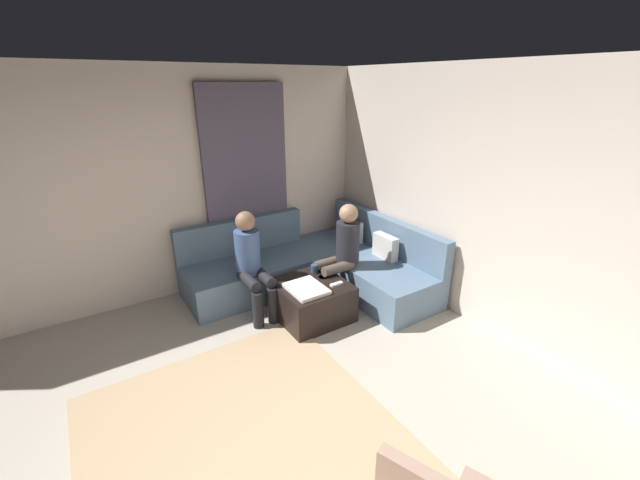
% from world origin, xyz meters
% --- Properties ---
extents(wall_back, '(6.00, 0.12, 2.70)m').
position_xyz_m(wall_back, '(0.00, 2.94, 1.35)').
color(wall_back, beige).
rests_on(wall_back, ground_plane).
extents(wall_left, '(0.12, 6.00, 2.70)m').
position_xyz_m(wall_left, '(-2.94, 0.00, 1.35)').
color(wall_left, beige).
rests_on(wall_left, ground_plane).
extents(curtain_panel, '(0.06, 1.10, 2.50)m').
position_xyz_m(curtain_panel, '(-2.84, 1.30, 1.25)').
color(curtain_panel, '#595166').
rests_on(curtain_panel, ground_plane).
extents(area_rug, '(2.60, 2.20, 0.01)m').
position_xyz_m(area_rug, '(-0.20, 0.10, 0.01)').
color(area_rug, tan).
rests_on(area_rug, ground_plane).
extents(sectional_couch, '(2.10, 2.55, 0.87)m').
position_xyz_m(sectional_couch, '(-2.08, 1.88, 0.28)').
color(sectional_couch, slate).
rests_on(sectional_couch, ground_plane).
extents(ottoman, '(0.76, 0.76, 0.42)m').
position_xyz_m(ottoman, '(-1.49, 1.42, 0.21)').
color(ottoman, black).
rests_on(ottoman, ground_plane).
extents(folded_blanket, '(0.44, 0.36, 0.04)m').
position_xyz_m(folded_blanket, '(-1.39, 1.30, 0.44)').
color(folded_blanket, white).
rests_on(folded_blanket, ottoman).
extents(coffee_mug, '(0.08, 0.08, 0.10)m').
position_xyz_m(coffee_mug, '(-1.71, 1.60, 0.47)').
color(coffee_mug, '#334C72').
rests_on(coffee_mug, ottoman).
extents(game_remote, '(0.05, 0.15, 0.02)m').
position_xyz_m(game_remote, '(-1.31, 1.64, 0.43)').
color(game_remote, white).
rests_on(game_remote, ottoman).
extents(person_on_couch_back, '(0.30, 0.60, 1.20)m').
position_xyz_m(person_on_couch_back, '(-1.64, 1.93, 0.66)').
color(person_on_couch_back, brown).
rests_on(person_on_couch_back, ground_plane).
extents(person_on_couch_side, '(0.60, 0.30, 1.20)m').
position_xyz_m(person_on_couch_side, '(-1.93, 0.92, 0.66)').
color(person_on_couch_side, black).
rests_on(person_on_couch_side, ground_plane).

